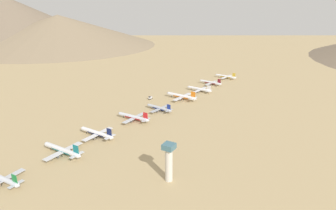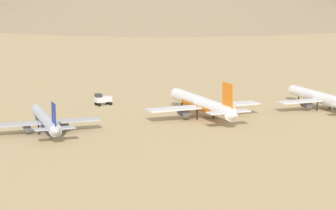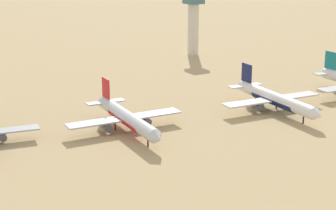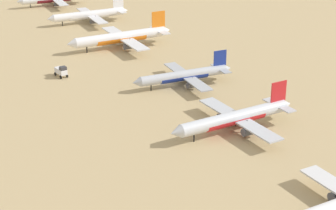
{
  "view_description": "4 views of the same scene",
  "coord_description": "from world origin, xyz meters",
  "px_view_note": "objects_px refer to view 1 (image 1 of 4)",
  "views": [
    {
      "loc": [
        -156.09,
        256.06,
        110.23
      ],
      "look_at": [
        -6.92,
        -10.94,
        3.02
      ],
      "focal_mm": 31.94,
      "sensor_mm": 36.0,
      "label": 1
    },
    {
      "loc": [
        -172.46,
        58.85,
        38.87
      ],
      "look_at": [
        0.35,
        -36.16,
        3.25
      ],
      "focal_mm": 73.12,
      "sensor_mm": 36.0,
      "label": 2
    },
    {
      "loc": [
        126.68,
        -21.69,
        46.8
      ],
      "look_at": [
        -0.55,
        53.29,
        3.78
      ],
      "focal_mm": 58.46,
      "sensor_mm": 36.0,
      "label": 3
    },
    {
      "loc": [
        97.95,
        148.38,
        68.35
      ],
      "look_at": [
        13.47,
        19.82,
        3.22
      ],
      "focal_mm": 63.64,
      "sensor_mm": 36.0,
      "label": 4
    }
  ],
  "objects_px": {
    "parked_jet_1": "(211,82)",
    "parked_jet_7": "(62,150)",
    "parked_jet_3": "(182,96)",
    "control_tower": "(169,160)",
    "parked_jet_0": "(226,76)",
    "parked_jet_4": "(159,108)",
    "parked_jet_5": "(134,117)",
    "parked_jet_6": "(97,133)",
    "parked_jet_8": "(2,179)",
    "parked_jet_2": "(199,89)",
    "service_truck": "(150,98)"
  },
  "relations": [
    {
      "from": "parked_jet_1",
      "to": "parked_jet_2",
      "type": "relative_size",
      "value": 0.96
    },
    {
      "from": "parked_jet_4",
      "to": "parked_jet_6",
      "type": "xyz_separation_m",
      "value": [
        13.6,
        80.79,
        0.49
      ]
    },
    {
      "from": "service_truck",
      "to": "parked_jet_3",
      "type": "bearing_deg",
      "value": -152.22
    },
    {
      "from": "parked_jet_0",
      "to": "parked_jet_7",
      "type": "height_order",
      "value": "parked_jet_7"
    },
    {
      "from": "parked_jet_3",
      "to": "parked_jet_4",
      "type": "xyz_separation_m",
      "value": [
        2.99,
        46.1,
        -0.77
      ]
    },
    {
      "from": "parked_jet_1",
      "to": "parked_jet_3",
      "type": "bearing_deg",
      "value": 85.7
    },
    {
      "from": "parked_jet_6",
      "to": "parked_jet_7",
      "type": "relative_size",
      "value": 0.95
    },
    {
      "from": "parked_jet_0",
      "to": "parked_jet_1",
      "type": "relative_size",
      "value": 1.0
    },
    {
      "from": "parked_jet_8",
      "to": "service_truck",
      "type": "distance_m",
      "value": 191.46
    },
    {
      "from": "parked_jet_3",
      "to": "parked_jet_6",
      "type": "relative_size",
      "value": 1.07
    },
    {
      "from": "parked_jet_0",
      "to": "parked_jet_5",
      "type": "bearing_deg",
      "value": 83.29
    },
    {
      "from": "parked_jet_4",
      "to": "control_tower",
      "type": "height_order",
      "value": "control_tower"
    },
    {
      "from": "service_truck",
      "to": "control_tower",
      "type": "distance_m",
      "value": 170.16
    },
    {
      "from": "parked_jet_4",
      "to": "control_tower",
      "type": "bearing_deg",
      "value": 123.54
    },
    {
      "from": "parked_jet_4",
      "to": "parked_jet_8",
      "type": "relative_size",
      "value": 0.96
    },
    {
      "from": "parked_jet_1",
      "to": "parked_jet_4",
      "type": "distance_m",
      "value": 123.91
    },
    {
      "from": "parked_jet_1",
      "to": "control_tower",
      "type": "relative_size",
      "value": 1.35
    },
    {
      "from": "parked_jet_1",
      "to": "parked_jet_5",
      "type": "bearing_deg",
      "value": 83.96
    },
    {
      "from": "parked_jet_7",
      "to": "parked_jet_8",
      "type": "relative_size",
      "value": 1.16
    },
    {
      "from": "parked_jet_7",
      "to": "control_tower",
      "type": "xyz_separation_m",
      "value": [
        -86.55,
        -9.47,
        10.78
      ]
    },
    {
      "from": "parked_jet_0",
      "to": "parked_jet_2",
      "type": "relative_size",
      "value": 0.96
    },
    {
      "from": "parked_jet_3",
      "to": "control_tower",
      "type": "height_order",
      "value": "control_tower"
    },
    {
      "from": "parked_jet_4",
      "to": "service_truck",
      "type": "relative_size",
      "value": 6.49
    },
    {
      "from": "parked_jet_0",
      "to": "parked_jet_2",
      "type": "height_order",
      "value": "parked_jet_2"
    },
    {
      "from": "parked_jet_1",
      "to": "parked_jet_5",
      "type": "distance_m",
      "value": 159.73
    },
    {
      "from": "parked_jet_3",
      "to": "parked_jet_5",
      "type": "distance_m",
      "value": 82.09
    },
    {
      "from": "parked_jet_6",
      "to": "parked_jet_8",
      "type": "distance_m",
      "value": 81.65
    },
    {
      "from": "parked_jet_7",
      "to": "service_truck",
      "type": "height_order",
      "value": "parked_jet_7"
    },
    {
      "from": "parked_jet_1",
      "to": "parked_jet_8",
      "type": "bearing_deg",
      "value": 84.38
    },
    {
      "from": "parked_jet_1",
      "to": "parked_jet_6",
      "type": "distance_m",
      "value": 205.61
    },
    {
      "from": "parked_jet_6",
      "to": "parked_jet_0",
      "type": "bearing_deg",
      "value": -96.76
    },
    {
      "from": "parked_jet_1",
      "to": "parked_jet_3",
      "type": "height_order",
      "value": "parked_jet_3"
    },
    {
      "from": "parked_jet_1",
      "to": "service_truck",
      "type": "distance_m",
      "value": 102.15
    },
    {
      "from": "parked_jet_0",
      "to": "parked_jet_4",
      "type": "relative_size",
      "value": 1.02
    },
    {
      "from": "parked_jet_4",
      "to": "parked_jet_7",
      "type": "xyz_separation_m",
      "value": [
        15.29,
        116.99,
        0.67
      ]
    },
    {
      "from": "parked_jet_4",
      "to": "parked_jet_3",
      "type": "bearing_deg",
      "value": -93.71
    },
    {
      "from": "parked_jet_3",
      "to": "parked_jet_6",
      "type": "height_order",
      "value": "parked_jet_3"
    },
    {
      "from": "parked_jet_2",
      "to": "service_truck",
      "type": "bearing_deg",
      "value": 55.74
    },
    {
      "from": "parked_jet_3",
      "to": "parked_jet_7",
      "type": "xyz_separation_m",
      "value": [
        18.27,
        163.09,
        -0.09
      ]
    },
    {
      "from": "parked_jet_3",
      "to": "service_truck",
      "type": "distance_m",
      "value": 36.87
    },
    {
      "from": "parked_jet_8",
      "to": "control_tower",
      "type": "distance_m",
      "value": 106.43
    },
    {
      "from": "parked_jet_2",
      "to": "parked_jet_6",
      "type": "bearing_deg",
      "value": 82.3
    },
    {
      "from": "parked_jet_0",
      "to": "parked_jet_4",
      "type": "distance_m",
      "value": 167.99
    },
    {
      "from": "parked_jet_6",
      "to": "control_tower",
      "type": "xyz_separation_m",
      "value": [
        -84.86,
        26.73,
        10.97
      ]
    },
    {
      "from": "parked_jet_2",
      "to": "parked_jet_8",
      "type": "height_order",
      "value": "parked_jet_2"
    },
    {
      "from": "parked_jet_0",
      "to": "parked_jet_2",
      "type": "distance_m",
      "value": 82.16
    },
    {
      "from": "parked_jet_0",
      "to": "parked_jet_6",
      "type": "xyz_separation_m",
      "value": [
        29.41,
        248.03,
        0.41
      ]
    },
    {
      "from": "parked_jet_5",
      "to": "parked_jet_6",
      "type": "xyz_separation_m",
      "value": [
        5.6,
        45.54,
        0.06
      ]
    },
    {
      "from": "parked_jet_1",
      "to": "parked_jet_7",
      "type": "height_order",
      "value": "parked_jet_7"
    },
    {
      "from": "parked_jet_5",
      "to": "parked_jet_7",
      "type": "distance_m",
      "value": 82.07
    }
  ]
}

